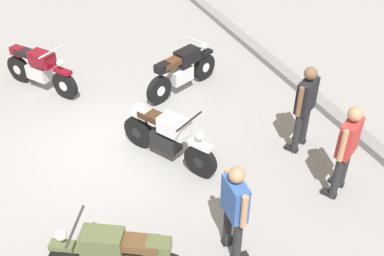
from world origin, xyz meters
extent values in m
plane|color=gray|center=(0.00, 0.00, 0.00)|extent=(40.00, 40.00, 0.00)
cube|color=gray|center=(0.00, 4.60, 0.07)|extent=(14.00, 0.30, 0.15)
cube|color=#515B38|center=(2.89, -0.81, 0.80)|extent=(0.56, 0.64, 0.30)
cube|color=#515B38|center=(2.63, -1.27, 0.63)|extent=(0.36, 0.46, 0.08)
cube|color=brown|center=(3.11, -0.42, 0.82)|extent=(0.52, 0.65, 0.12)
cube|color=#515B38|center=(3.26, -0.16, 0.80)|extent=(0.35, 0.39, 0.18)
cylinder|color=#333333|center=(2.72, -1.10, 1.05)|extent=(0.63, 0.38, 0.04)
sphere|color=silver|center=(2.61, -1.29, 0.85)|extent=(0.16, 0.16, 0.16)
cylinder|color=black|center=(-1.67, 2.75, 0.32)|extent=(0.36, 0.64, 0.64)
cylinder|color=black|center=(-1.10, 1.41, 0.32)|extent=(0.36, 0.64, 0.64)
cylinder|color=silver|center=(-1.67, 2.75, 0.32)|extent=(0.22, 0.26, 0.22)
cylinder|color=silver|center=(-1.10, 1.41, 0.32)|extent=(0.22, 0.26, 0.22)
cube|color=silver|center=(-1.37, 2.04, 0.42)|extent=(0.48, 0.62, 0.32)
cube|color=black|center=(-1.44, 2.22, 0.82)|extent=(0.51, 0.64, 0.30)
cube|color=black|center=(-1.67, 2.75, 0.67)|extent=(0.32, 0.47, 0.08)
cube|color=#4C2D19|center=(-1.27, 1.81, 0.84)|extent=(0.47, 0.65, 0.12)
cube|color=black|center=(-1.15, 1.53, 0.82)|extent=(0.33, 0.38, 0.18)
cylinder|color=silver|center=(-1.37, 1.60, 0.37)|extent=(0.32, 0.56, 0.16)
cylinder|color=silver|center=(-1.57, 2.52, 1.07)|extent=(0.66, 0.31, 0.04)
sphere|color=silver|center=(-1.66, 2.73, 0.87)|extent=(0.16, 0.16, 0.16)
cylinder|color=black|center=(-2.13, -0.42, 0.32)|extent=(0.59, 0.47, 0.64)
cylinder|color=black|center=(-3.30, -1.27, 0.32)|extent=(0.59, 0.47, 0.64)
cylinder|color=silver|center=(-2.13, -0.42, 0.32)|extent=(0.26, 0.24, 0.22)
cylinder|color=silver|center=(-3.30, -1.27, 0.32)|extent=(0.26, 0.24, 0.22)
cube|color=silver|center=(-2.75, -0.88, 0.42)|extent=(0.62, 0.56, 0.32)
cube|color=maroon|center=(-2.59, -0.76, 0.82)|extent=(0.64, 0.59, 0.30)
cube|color=maroon|center=(-2.13, -0.42, 0.67)|extent=(0.45, 0.39, 0.08)
cube|color=black|center=(-2.96, -1.03, 0.84)|extent=(0.64, 0.56, 0.12)
cube|color=maroon|center=(-3.20, -1.20, 0.82)|extent=(0.39, 0.37, 0.18)
cylinder|color=silver|center=(-3.18, -0.98, 0.37)|extent=(0.51, 0.41, 0.16)
cylinder|color=silver|center=(-2.32, -0.57, 1.07)|extent=(0.44, 0.59, 0.04)
sphere|color=silver|center=(-2.15, -0.44, 0.87)|extent=(0.16, 0.16, 0.16)
cylinder|color=black|center=(1.41, 1.27, 0.32)|extent=(0.61, 0.43, 0.64)
cylinder|color=black|center=(0.16, 0.54, 0.32)|extent=(0.61, 0.43, 0.64)
cylinder|color=black|center=(1.41, 1.27, 0.32)|extent=(0.26, 0.23, 0.22)
cylinder|color=black|center=(0.16, 0.54, 0.32)|extent=(0.26, 0.23, 0.22)
cube|color=black|center=(0.74, 0.88, 0.42)|extent=(0.62, 0.52, 0.32)
cube|color=silver|center=(0.92, 0.98, 0.82)|extent=(0.64, 0.56, 0.30)
cube|color=silver|center=(1.41, 1.27, 0.67)|extent=(0.46, 0.36, 0.08)
cube|color=#382314|center=(0.53, 0.75, 0.84)|extent=(0.65, 0.53, 0.12)
cube|color=silver|center=(0.27, 0.60, 0.82)|extent=(0.39, 0.35, 0.18)
cylinder|color=black|center=(0.31, 0.82, 0.37)|extent=(0.54, 0.37, 0.16)
cylinder|color=black|center=(1.20, 1.15, 1.07)|extent=(0.38, 0.62, 0.04)
sphere|color=silver|center=(1.39, 1.26, 0.87)|extent=(0.16, 0.16, 0.16)
cylinder|color=#262628|center=(1.35, 3.48, 0.43)|extent=(0.18, 0.18, 0.86)
cube|color=black|center=(1.30, 3.45, 0.04)|extent=(0.27, 0.22, 0.08)
cylinder|color=#262628|center=(1.52, 3.18, 0.43)|extent=(0.18, 0.18, 0.86)
cube|color=black|center=(1.47, 3.15, 0.04)|extent=(0.27, 0.22, 0.08)
cube|color=black|center=(1.44, 3.33, 1.17)|extent=(0.44, 0.53, 0.61)
cylinder|color=brown|center=(1.29, 3.58, 1.19)|extent=(0.12, 0.12, 0.58)
cylinder|color=brown|center=(1.58, 3.08, 1.19)|extent=(0.12, 0.12, 0.58)
sphere|color=brown|center=(1.44, 3.33, 1.62)|extent=(0.23, 0.23, 0.23)
cylinder|color=#262628|center=(3.32, 0.98, 0.41)|extent=(0.14, 0.14, 0.82)
cylinder|color=#262628|center=(2.99, 1.00, 0.41)|extent=(0.14, 0.14, 0.82)
cube|color=black|center=(3.00, 1.06, 0.04)|extent=(0.11, 0.26, 0.08)
cube|color=#3359A5|center=(3.16, 0.99, 1.11)|extent=(0.47, 0.24, 0.58)
cylinder|color=tan|center=(3.43, 0.98, 1.13)|extent=(0.09, 0.09, 0.55)
cylinder|color=tan|center=(2.88, 1.00, 1.13)|extent=(0.09, 0.09, 0.55)
sphere|color=tan|center=(3.16, 0.99, 1.54)|extent=(0.22, 0.22, 0.22)
cylinder|color=#262628|center=(2.64, 3.39, 0.43)|extent=(0.18, 0.18, 0.86)
cube|color=black|center=(2.58, 3.35, 0.04)|extent=(0.27, 0.22, 0.08)
cylinder|color=#262628|center=(2.81, 3.09, 0.43)|extent=(0.18, 0.18, 0.86)
cube|color=black|center=(2.76, 3.06, 0.04)|extent=(0.27, 0.22, 0.08)
cube|color=#B23333|center=(2.72, 3.24, 1.16)|extent=(0.44, 0.53, 0.61)
cylinder|color=tan|center=(2.58, 3.49, 1.18)|extent=(0.12, 0.12, 0.57)
cylinder|color=tan|center=(2.87, 2.99, 1.18)|extent=(0.12, 0.12, 0.57)
sphere|color=tan|center=(2.72, 3.24, 1.61)|extent=(0.23, 0.23, 0.23)
camera|label=1|loc=(6.96, -1.29, 5.53)|focal=42.70mm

